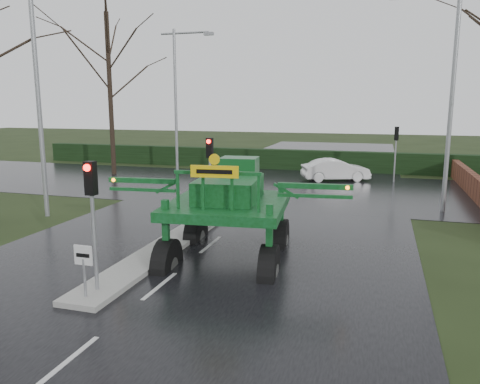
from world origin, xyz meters
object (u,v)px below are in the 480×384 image
(traffic_signal_far, at_px, (396,142))
(traffic_signal_near, at_px, (92,198))
(keep_left_sign, at_px, (84,263))
(street_light_right, at_px, (446,79))
(street_light_left_far, at_px, (179,88))
(traffic_signal_mid, at_px, (210,160))
(white_sedan, at_px, (335,181))
(crop_sprayer, at_px, (167,199))
(street_light_left_near, at_px, (43,78))

(traffic_signal_far, bearing_deg, traffic_signal_near, 69.64)
(keep_left_sign, xyz_separation_m, traffic_signal_far, (7.80, 21.51, 1.53))
(street_light_right, xyz_separation_m, street_light_left_far, (-16.39, 8.00, 0.00))
(keep_left_sign, relative_size, traffic_signal_far, 0.38)
(traffic_signal_mid, bearing_deg, white_sedan, 70.88)
(traffic_signal_far, height_order, street_light_right, street_light_right)
(keep_left_sign, distance_m, crop_sprayer, 3.45)
(traffic_signal_mid, height_order, street_light_left_far, street_light_left_far)
(street_light_right, bearing_deg, traffic_signal_near, -126.13)
(street_light_left_far, bearing_deg, traffic_signal_near, -71.83)
(traffic_signal_near, xyz_separation_m, traffic_signal_far, (7.80, 21.02, 0.00))
(keep_left_sign, xyz_separation_m, street_light_left_far, (-6.89, 21.50, 4.93))
(street_light_right, relative_size, crop_sprayer, 1.27)
(traffic_signal_near, relative_size, street_light_left_near, 0.35)
(street_light_left_near, bearing_deg, street_light_right, 20.11)
(street_light_left_near, xyz_separation_m, street_light_left_far, (0.00, 14.00, 0.00))
(street_light_left_far, height_order, crop_sprayer, street_light_left_far)
(keep_left_sign, height_order, crop_sprayer, crop_sprayer)
(traffic_signal_mid, height_order, white_sedan, traffic_signal_mid)
(crop_sprayer, bearing_deg, street_light_right, 44.03)
(traffic_signal_far, distance_m, crop_sprayer, 19.62)
(street_light_left_far, distance_m, crop_sprayer, 20.23)
(traffic_signal_mid, relative_size, street_light_left_near, 0.35)
(traffic_signal_near, relative_size, traffic_signal_far, 1.00)
(traffic_signal_near, bearing_deg, street_light_left_far, 108.17)
(crop_sprayer, bearing_deg, traffic_signal_mid, 91.91)
(keep_left_sign, xyz_separation_m, traffic_signal_near, (0.00, 0.49, 1.53))
(street_light_left_near, bearing_deg, traffic_signal_mid, 12.21)
(traffic_signal_near, bearing_deg, crop_sprayer, 73.92)
(traffic_signal_far, xyz_separation_m, street_light_left_near, (-14.69, -14.01, 3.40))
(traffic_signal_mid, xyz_separation_m, street_light_left_near, (-6.89, -1.49, 3.40))
(keep_left_sign, bearing_deg, street_light_left_near, 132.59)
(traffic_signal_far, distance_m, white_sedan, 4.49)
(traffic_signal_near, height_order, street_light_left_far, street_light_left_far)
(traffic_signal_mid, bearing_deg, traffic_signal_near, -90.00)
(keep_left_sign, distance_m, traffic_signal_far, 22.93)
(traffic_signal_near, bearing_deg, traffic_signal_mid, 90.00)
(traffic_signal_near, distance_m, crop_sprayer, 2.86)
(traffic_signal_near, xyz_separation_m, traffic_signal_mid, (0.00, 8.50, 0.00))
(street_light_left_far, bearing_deg, street_light_left_near, -90.00)
(traffic_signal_mid, relative_size, traffic_signal_far, 1.00)
(street_light_right, distance_m, white_sedan, 10.99)
(keep_left_sign, height_order, traffic_signal_mid, traffic_signal_mid)
(white_sedan, bearing_deg, traffic_signal_near, 146.03)
(traffic_signal_mid, bearing_deg, street_light_left_near, -167.79)
(traffic_signal_mid, distance_m, traffic_signal_far, 14.75)
(crop_sprayer, relative_size, white_sedan, 1.83)
(traffic_signal_near, distance_m, traffic_signal_far, 22.42)
(street_light_left_far, bearing_deg, traffic_signal_mid, -61.14)
(street_light_left_far, bearing_deg, street_light_right, -26.02)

